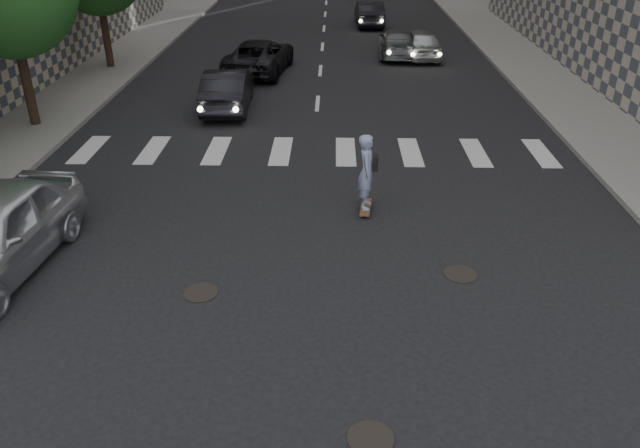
{
  "coord_description": "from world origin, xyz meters",
  "views": [
    {
      "loc": [
        0.61,
        -9.08,
        7.03
      ],
      "look_at": [
        0.37,
        1.73,
        1.3
      ],
      "focal_mm": 35.0,
      "sensor_mm": 36.0,
      "label": 1
    }
  ],
  "objects_px": {
    "traffic_car_c": "(259,56)",
    "skateboarder": "(367,172)",
    "traffic_car_b": "(398,42)",
    "traffic_car_e": "(369,13)",
    "traffic_car_d": "(420,43)",
    "traffic_car_a": "(228,89)"
  },
  "relations": [
    {
      "from": "traffic_car_b",
      "to": "traffic_car_e",
      "type": "xyz_separation_m",
      "value": [
        -1.01,
        7.98,
        0.07
      ]
    },
    {
      "from": "traffic_car_b",
      "to": "traffic_car_c",
      "type": "bearing_deg",
      "value": 31.01
    },
    {
      "from": "skateboarder",
      "to": "traffic_car_b",
      "type": "height_order",
      "value": "skateboarder"
    },
    {
      "from": "traffic_car_a",
      "to": "traffic_car_b",
      "type": "distance_m",
      "value": 11.15
    },
    {
      "from": "traffic_car_b",
      "to": "traffic_car_c",
      "type": "relative_size",
      "value": 0.87
    },
    {
      "from": "traffic_car_a",
      "to": "traffic_car_b",
      "type": "bearing_deg",
      "value": -131.0
    },
    {
      "from": "traffic_car_a",
      "to": "traffic_car_e",
      "type": "bearing_deg",
      "value": -111.89
    },
    {
      "from": "traffic_car_c",
      "to": "traffic_car_d",
      "type": "height_order",
      "value": "traffic_car_c"
    },
    {
      "from": "skateboarder",
      "to": "traffic_car_b",
      "type": "xyz_separation_m",
      "value": [
        2.28,
        17.05,
        -0.4
      ]
    },
    {
      "from": "skateboarder",
      "to": "traffic_car_c",
      "type": "xyz_separation_m",
      "value": [
        -4.14,
        13.73,
        -0.34
      ]
    },
    {
      "from": "traffic_car_c",
      "to": "skateboarder",
      "type": "bearing_deg",
      "value": 113.96
    },
    {
      "from": "skateboarder",
      "to": "traffic_car_e",
      "type": "relative_size",
      "value": 0.46
    },
    {
      "from": "skateboarder",
      "to": "traffic_car_b",
      "type": "bearing_deg",
      "value": 88.63
    },
    {
      "from": "traffic_car_b",
      "to": "traffic_car_a",
      "type": "bearing_deg",
      "value": 54.75
    },
    {
      "from": "skateboarder",
      "to": "traffic_car_c",
      "type": "height_order",
      "value": "skateboarder"
    },
    {
      "from": "traffic_car_a",
      "to": "traffic_car_c",
      "type": "distance_m",
      "value": 5.39
    },
    {
      "from": "skateboarder",
      "to": "traffic_car_b",
      "type": "relative_size",
      "value": 0.45
    },
    {
      "from": "traffic_car_c",
      "to": "traffic_car_a",
      "type": "bearing_deg",
      "value": 91.01
    },
    {
      "from": "traffic_car_b",
      "to": "traffic_car_d",
      "type": "distance_m",
      "value": 1.11
    },
    {
      "from": "skateboarder",
      "to": "traffic_car_e",
      "type": "distance_m",
      "value": 25.07
    },
    {
      "from": "skateboarder",
      "to": "traffic_car_d",
      "type": "relative_size",
      "value": 0.49
    },
    {
      "from": "traffic_car_a",
      "to": "traffic_car_c",
      "type": "height_order",
      "value": "traffic_car_a"
    }
  ]
}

